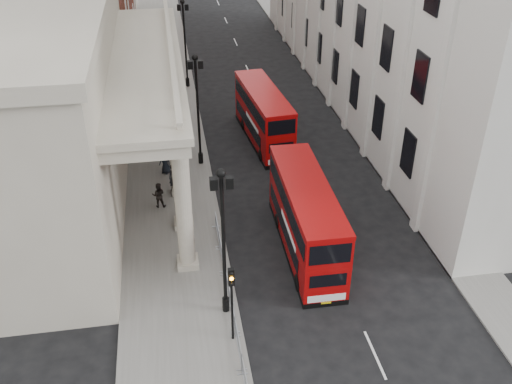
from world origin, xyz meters
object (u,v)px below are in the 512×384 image
bus_near (306,217)px  pedestrian_a (174,178)px  lamp_post_south (223,234)px  pedestrian_c (165,162)px  lamp_post_north (185,38)px  bus_far (263,115)px  pedestrian_b (159,195)px  lamp_post_mid (198,103)px  traffic_light (232,292)px

bus_near → pedestrian_a: size_ratio=5.31×
lamp_post_south → pedestrian_c: size_ratio=4.57×
pedestrian_a → bus_near: bearing=-64.0°
lamp_post_north → pedestrian_c: 17.73m
bus_near → pedestrian_a: bus_near is taller
bus_far → pedestrian_c: (-7.96, -4.36, -1.18)m
lamp_post_north → pedestrian_a: bearing=-96.1°
bus_far → pedestrian_b: size_ratio=5.71×
pedestrian_c → lamp_post_south: bearing=-45.5°
pedestrian_a → pedestrian_c: size_ratio=1.06×
lamp_post_mid → pedestrian_b: lamp_post_mid is taller
bus_far → pedestrian_c: size_ratio=5.49×
lamp_post_mid → bus_near: 12.83m
bus_near → pedestrian_c: 13.04m
lamp_post_mid → lamp_post_north: (0.00, 16.00, 0.00)m
bus_far → pedestrian_a: 10.17m
lamp_post_mid → pedestrian_c: 4.82m
lamp_post_mid → bus_far: bearing=31.5°
lamp_post_mid → pedestrian_b: (-3.17, -5.56, -3.92)m
lamp_post_mid → pedestrian_b: 7.51m
lamp_post_north → bus_near: 28.05m
lamp_post_south → pedestrian_c: (-2.63, 14.90, -3.88)m
lamp_post_north → bus_far: bearing=-67.3°
lamp_post_mid → traffic_light: 18.11m
lamp_post_north → pedestrian_b: 22.14m
pedestrian_b → pedestrian_c: (0.54, 4.47, 0.03)m
traffic_light → lamp_post_south: bearing=92.8°
lamp_post_south → pedestrian_a: (-2.10, 12.40, -3.83)m
lamp_post_south → bus_far: lamp_post_south is taller
lamp_post_mid → pedestrian_a: 5.66m
pedestrian_b → lamp_post_mid: bearing=-113.5°
lamp_post_north → pedestrian_a: size_ratio=4.34×
pedestrian_c → bus_near: bearing=-18.3°
lamp_post_south → lamp_post_mid: same height
lamp_post_south → traffic_light: size_ratio=1.93×
traffic_light → pedestrian_b: size_ratio=2.46×
bus_near → pedestrian_b: 10.32m
pedestrian_a → pedestrian_b: size_ratio=1.10×
lamp_post_south → lamp_post_mid: size_ratio=1.00×
lamp_post_north → bus_far: size_ratio=0.83×
lamp_post_south → traffic_light: 2.71m
bus_far → pedestrian_a: (-7.42, -6.86, -1.13)m
traffic_light → pedestrian_c: bearing=99.2°
pedestrian_a → traffic_light: bearing=-98.3°
bus_near → bus_far: 14.69m
bus_near → lamp_post_north: bearing=101.3°
lamp_post_mid → traffic_light: lamp_post_mid is taller
lamp_post_south → bus_near: (5.21, 4.57, -2.62)m
lamp_post_south → bus_far: bearing=74.5°
bus_near → pedestrian_c: bearing=127.7°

